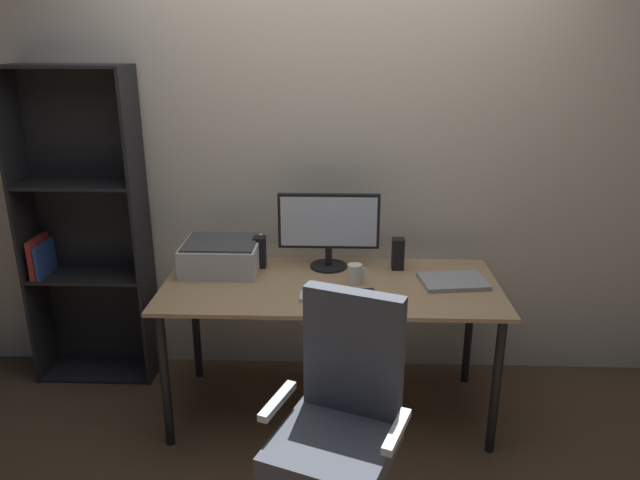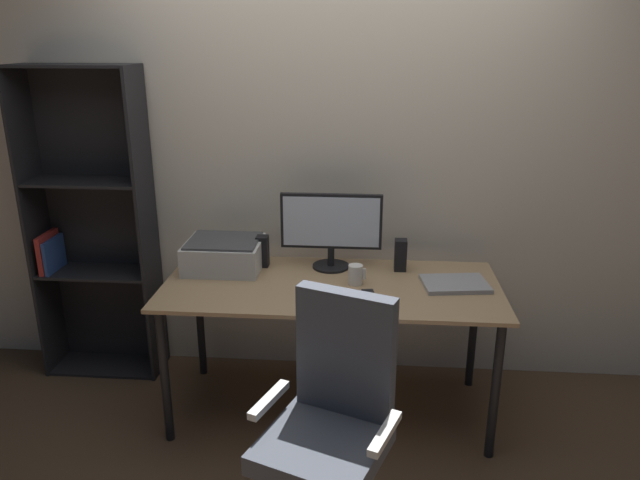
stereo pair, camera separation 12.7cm
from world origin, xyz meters
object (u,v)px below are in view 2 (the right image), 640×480
object	(u,v)px
mouse	(369,296)
office_chair	(331,434)
laptop	(455,284)
speaker_left	(263,251)
keyboard	(328,297)
monitor	(331,226)
bookshelf	(93,227)
desk	(331,298)
coffee_mug	(356,274)
speaker_right	(401,255)
printer	(224,254)

from	to	relation	value
mouse	office_chair	world-z (taller)	office_chair
laptop	speaker_left	distance (m)	1.03
speaker_left	keyboard	bearing A→B (deg)	-46.41
monitor	bookshelf	distance (m)	1.39
speaker_left	office_chair	distance (m)	1.20
mouse	office_chair	xyz separation A→B (m)	(-0.14, -0.66, -0.30)
desk	office_chair	distance (m)	0.86
coffee_mug	speaker_right	size ratio (longest dim) A/B	0.59
monitor	printer	world-z (taller)	monitor
monitor	keyboard	distance (m)	0.47
keyboard	office_chair	distance (m)	0.72
desk	mouse	bearing A→B (deg)	-41.43
monitor	laptop	distance (m)	0.71
speaker_left	office_chair	bearing A→B (deg)	-67.38
speaker_right	speaker_left	bearing A→B (deg)	180.00
coffee_mug	laptop	size ratio (longest dim) A/B	0.31
monitor	desk	bearing A→B (deg)	-86.05
desk	mouse	xyz separation A→B (m)	(0.19, -0.17, 0.09)
speaker_left	speaker_right	bearing A→B (deg)	0.00
desk	printer	world-z (taller)	printer
monitor	mouse	distance (m)	0.50
coffee_mug	office_chair	distance (m)	0.91
speaker_left	coffee_mug	bearing A→B (deg)	-22.34
mouse	laptop	bearing A→B (deg)	15.41
laptop	office_chair	distance (m)	1.07
coffee_mug	office_chair	bearing A→B (deg)	-94.72
mouse	coffee_mug	xyz separation A→B (m)	(-0.07, 0.18, 0.03)
printer	office_chair	distance (m)	1.24
monitor	office_chair	xyz separation A→B (m)	(0.07, -1.06, -0.52)
speaker_left	bookshelf	world-z (taller)	bookshelf
monitor	coffee_mug	size ratio (longest dim) A/B	5.36
monitor	bookshelf	world-z (taller)	bookshelf
coffee_mug	bookshelf	xyz separation A→B (m)	(-1.52, 0.36, 0.10)
keyboard	mouse	bearing A→B (deg)	2.92
mouse	speaker_right	distance (m)	0.43
mouse	office_chair	distance (m)	0.74
office_chair	desk	bearing A→B (deg)	114.66
coffee_mug	bookshelf	bearing A→B (deg)	166.63
keyboard	monitor	bearing A→B (deg)	91.49
mouse	office_chair	bearing A→B (deg)	-110.61
printer	speaker_right	bearing A→B (deg)	3.04
desk	keyboard	distance (m)	0.20
desk	printer	bearing A→B (deg)	163.37
laptop	bookshelf	bearing A→B (deg)	162.48
monitor	office_chair	bearing A→B (deg)	-86.31
keyboard	coffee_mug	distance (m)	0.23
office_chair	speaker_right	bearing A→B (deg)	95.05
mouse	speaker_left	distance (m)	0.70
printer	mouse	bearing A→B (deg)	-23.79
desk	monitor	distance (m)	0.39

